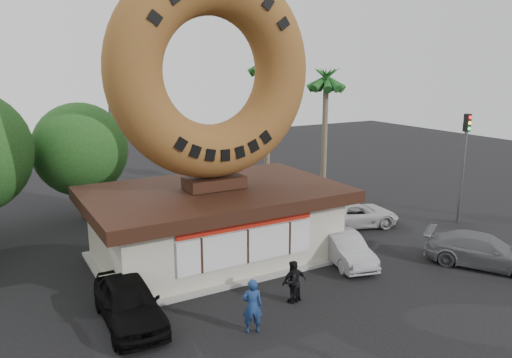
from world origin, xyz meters
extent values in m
plane|color=black|center=(0.00, 0.00, 0.00)|extent=(90.00, 90.00, 0.00)
cube|color=beige|center=(0.00, 6.00, 1.50)|extent=(10.00, 6.00, 3.00)
cube|color=#999993|center=(0.00, 6.00, 0.07)|extent=(10.60, 6.60, 0.15)
cube|color=#3F3F3F|center=(0.00, 6.00, 3.05)|extent=(10.00, 6.00, 0.10)
cube|color=black|center=(0.00, 6.00, 3.00)|extent=(11.20, 7.20, 0.55)
cube|color=silver|center=(0.00, 2.95, 1.55)|extent=(6.00, 0.12, 1.40)
cube|color=red|center=(0.00, 2.93, 2.55)|extent=(6.00, 0.10, 0.45)
cube|color=black|center=(0.00, 6.00, 3.55)|extent=(2.60, 1.40, 0.50)
torus|color=brown|center=(0.00, 6.00, 8.37)|extent=(9.14, 2.33, 9.14)
cylinder|color=#473321|center=(-4.00, 15.00, 1.43)|extent=(0.44, 0.44, 2.86)
sphere|color=#1A4117|center=(-4.00, 15.00, 4.03)|extent=(5.20, 5.20, 5.20)
cylinder|color=#726651|center=(7.50, 14.00, 4.50)|extent=(0.36, 0.36, 9.00)
cylinder|color=#726651|center=(11.00, 12.50, 4.00)|extent=(0.36, 0.36, 8.00)
cylinder|color=#59595E|center=(-2.00, 16.00, 4.00)|extent=(0.18, 0.18, 8.00)
cylinder|color=#59595E|center=(-1.10, 16.00, 7.90)|extent=(1.80, 0.12, 0.12)
cube|color=#59595E|center=(-0.20, 16.00, 7.85)|extent=(0.45, 0.20, 0.12)
cylinder|color=#59595E|center=(14.00, 4.00, 3.00)|extent=(0.18, 0.18, 6.00)
cube|color=black|center=(14.00, 4.00, 5.60)|extent=(0.30, 0.28, 0.95)
sphere|color=red|center=(14.00, 3.85, 5.90)|extent=(0.18, 0.18, 0.18)
sphere|color=yellow|center=(14.00, 3.85, 5.60)|extent=(0.18, 0.18, 0.18)
sphere|color=green|center=(14.00, 3.85, 5.30)|extent=(0.18, 0.18, 0.18)
imported|color=navy|center=(-1.70, -0.51, 0.94)|extent=(0.80, 0.66, 1.88)
imported|color=black|center=(0.65, 0.66, 0.80)|extent=(0.90, 0.77, 1.60)
imported|color=black|center=(0.68, 0.57, 0.82)|extent=(0.99, 0.48, 1.64)
imported|color=black|center=(-5.07, 2.08, 0.78)|extent=(1.99, 4.63, 1.56)
imported|color=gray|center=(4.78, 2.66, 0.67)|extent=(2.33, 4.28, 1.34)
imported|color=slate|center=(9.79, -0.67, 0.71)|extent=(4.31, 5.18, 1.42)
imported|color=beige|center=(8.53, 6.43, 0.67)|extent=(5.28, 3.50, 1.35)
camera|label=1|loc=(-8.98, -13.60, 8.72)|focal=35.00mm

